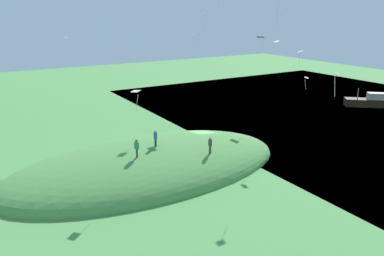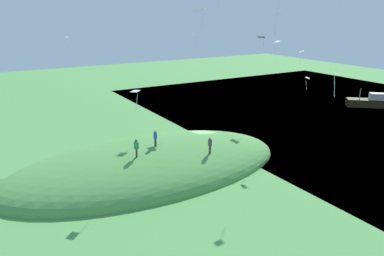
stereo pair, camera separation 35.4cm
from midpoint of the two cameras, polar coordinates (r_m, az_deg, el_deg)
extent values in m
plane|color=#519449|center=(47.30, 1.22, -3.11)|extent=(160.00, 160.00, 0.00)
cube|color=navy|center=(68.33, 23.73, 1.62)|extent=(57.29, 80.00, 0.40)
ellipsoid|color=#4F8F45|center=(41.75, -6.72, -6.05)|extent=(31.47, 16.24, 5.58)
cube|color=black|center=(74.89, 24.69, 3.44)|extent=(7.60, 7.02, 1.34)
cube|color=beige|center=(74.96, 25.70, 4.29)|extent=(3.45, 3.29, 1.13)
cylinder|color=gray|center=(74.07, 23.32, 4.72)|extent=(0.14, 0.14, 1.82)
cube|color=#312E30|center=(39.96, -5.69, -2.17)|extent=(0.22, 0.15, 0.87)
cylinder|color=#2F53B8|center=(39.71, -5.72, -1.11)|extent=(0.44, 0.44, 0.69)
sphere|color=beige|center=(39.56, -5.74, -0.45)|extent=(0.26, 0.26, 0.26)
cube|color=#3C3028|center=(37.71, -8.45, -3.69)|extent=(0.27, 0.30, 0.87)
cylinder|color=#2C8556|center=(37.45, -8.50, -2.57)|extent=(0.66, 0.66, 0.69)
sphere|color=brown|center=(37.29, -8.53, -1.87)|extent=(0.26, 0.26, 0.26)
cube|color=#403B2C|center=(39.59, 2.45, -3.19)|extent=(0.24, 0.16, 0.84)
cylinder|color=#483B46|center=(39.33, 2.46, -2.16)|extent=(0.46, 0.46, 0.66)
sphere|color=tan|center=(39.18, 2.47, -1.53)|extent=(0.25, 0.25, 0.25)
cube|color=white|center=(35.32, 20.49, 7.60)|extent=(0.78, 0.87, 0.17)
cylinder|color=white|center=(35.30, 20.18, 5.83)|extent=(0.07, 0.24, 1.81)
cube|color=white|center=(35.44, 12.30, 16.18)|extent=(0.62, 0.45, 0.04)
cylinder|color=white|center=(35.79, 12.08, 14.68)|extent=(0.07, 0.10, 1.60)
cube|color=white|center=(53.19, 15.63, 10.90)|extent=(1.18, 1.18, 0.26)
cylinder|color=white|center=(53.09, 15.45, 9.81)|extent=(0.09, 0.13, 1.51)
cylinder|color=silver|center=(44.42, 12.42, 17.40)|extent=(0.21, 0.15, 1.71)
cube|color=white|center=(23.28, 1.01, 17.15)|extent=(0.99, 1.03, 0.14)
cylinder|color=white|center=(23.48, 1.43, 15.56)|extent=(0.06, 0.12, 0.87)
cylinder|color=white|center=(39.37, 3.62, 18.10)|extent=(0.20, 0.16, 1.72)
cube|color=silver|center=(36.04, -8.65, 5.42)|extent=(1.17, 1.17, 0.05)
cylinder|color=silver|center=(36.08, -8.45, 3.74)|extent=(0.25, 0.17, 1.60)
cube|color=white|center=(48.47, 12.25, 12.45)|extent=(0.77, 0.96, 0.21)
cylinder|color=white|center=(48.59, 11.83, 11.62)|extent=(0.05, 0.19, 1.04)
cube|color=silver|center=(50.54, 16.47, 7.18)|extent=(0.86, 0.83, 0.18)
cylinder|color=silver|center=(50.58, 16.31, 6.24)|extent=(0.17, 0.22, 1.31)
cube|color=white|center=(53.75, 9.95, 13.16)|extent=(1.06, 1.20, 0.26)
cylinder|color=white|center=(53.72, 10.23, 11.97)|extent=(0.14, 0.17, 1.69)
cube|color=white|center=(48.93, -18.43, 12.67)|extent=(0.55, 0.70, 0.05)
cylinder|color=white|center=(49.12, -18.13, 11.68)|extent=(0.19, 0.18, 1.44)
cube|color=white|center=(48.32, 0.10, 13.78)|extent=(0.84, 1.11, 0.11)
cylinder|color=white|center=(48.35, 0.29, 12.49)|extent=(0.09, 0.14, 1.67)
cylinder|color=brown|center=(51.01, 0.72, -1.08)|extent=(0.14, 0.14, 0.86)
camera|label=1|loc=(0.18, -90.25, -0.08)|focal=35.88mm
camera|label=2|loc=(0.18, 89.75, 0.08)|focal=35.88mm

